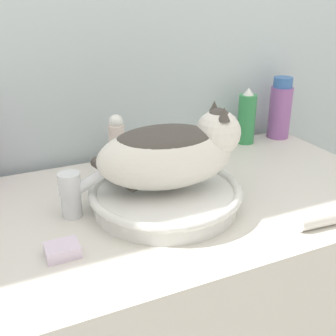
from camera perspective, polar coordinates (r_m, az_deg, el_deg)
The scene contains 9 objects.
wall_back at distance 1.23m, azimuth -9.04°, elevation 15.56°, with size 8.00×0.05×2.40m.
sink_basin at distance 0.96m, azimuth -0.35°, elevation -3.73°, with size 0.35×0.35×0.05m.
cat at distance 0.92m, azimuth 0.48°, elevation 2.34°, with size 0.33×0.28×0.18m.
faucet at distance 0.93m, azimuth -12.13°, elevation -2.84°, with size 0.15×0.06×0.13m.
mouthwash_bottle at distance 1.44m, azimuth 14.95°, elevation 7.73°, with size 0.07×0.07×0.20m.
spray_bottle_trigger at distance 1.37m, azimuth 10.60°, elevation 6.70°, with size 0.06×0.06×0.18m.
deodorant_stick at distance 1.19m, azimuth -7.02°, elevation 3.78°, with size 0.04×0.04×0.15m.
cream_tube at distance 0.97m, azimuth 21.35°, elevation -6.10°, with size 0.17×0.05×0.04m.
soap_bar at distance 0.83m, azimuth -14.12°, elevation -10.74°, with size 0.06×0.05×0.02m.
Camera 1 is at (-0.33, -0.50, 1.36)m, focal length 45.00 mm.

